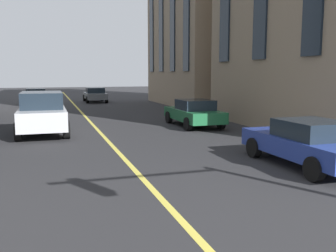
{
  "coord_description": "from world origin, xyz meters",
  "views": [
    {
      "loc": [
        3.27,
        2.27,
        2.7
      ],
      "look_at": [
        13.26,
        -0.94,
        1.23
      ],
      "focal_mm": 40.41,
      "sensor_mm": 36.0,
      "label": 1
    }
  ],
  "objects_px": {
    "car_silver_oncoming": "(36,96)",
    "car_silver_parked_b": "(42,113)",
    "car_green_far": "(194,113)",
    "car_grey_near": "(95,95)",
    "car_blue_mid": "(307,142)"
  },
  "relations": [
    {
      "from": "car_silver_oncoming",
      "to": "car_silver_parked_b",
      "type": "relative_size",
      "value": 0.94
    },
    {
      "from": "car_green_far",
      "to": "car_silver_parked_b",
      "type": "bearing_deg",
      "value": 92.94
    },
    {
      "from": "car_grey_near",
      "to": "car_blue_mid",
      "type": "relative_size",
      "value": 1.0
    },
    {
      "from": "car_blue_mid",
      "to": "car_silver_parked_b",
      "type": "height_order",
      "value": "car_silver_parked_b"
    },
    {
      "from": "car_grey_near",
      "to": "car_blue_mid",
      "type": "distance_m",
      "value": 27.27
    },
    {
      "from": "car_silver_oncoming",
      "to": "car_blue_mid",
      "type": "bearing_deg",
      "value": -162.95
    },
    {
      "from": "car_silver_oncoming",
      "to": "car_silver_parked_b",
      "type": "bearing_deg",
      "value": -177.85
    },
    {
      "from": "car_green_far",
      "to": "car_silver_parked_b",
      "type": "relative_size",
      "value": 0.94
    },
    {
      "from": "car_blue_mid",
      "to": "car_green_far",
      "type": "relative_size",
      "value": 1.0
    },
    {
      "from": "car_silver_oncoming",
      "to": "car_green_far",
      "type": "relative_size",
      "value": 1.0
    },
    {
      "from": "car_silver_parked_b",
      "to": "car_silver_oncoming",
      "type": "bearing_deg",
      "value": 2.15
    },
    {
      "from": "car_silver_oncoming",
      "to": "car_grey_near",
      "type": "bearing_deg",
      "value": -80.41
    },
    {
      "from": "car_grey_near",
      "to": "car_green_far",
      "type": "xyz_separation_m",
      "value": [
        -18.22,
        -2.79,
        0.0
      ]
    },
    {
      "from": "car_blue_mid",
      "to": "car_green_far",
      "type": "height_order",
      "value": "same"
    },
    {
      "from": "car_blue_mid",
      "to": "car_silver_parked_b",
      "type": "relative_size",
      "value": 0.94
    }
  ]
}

